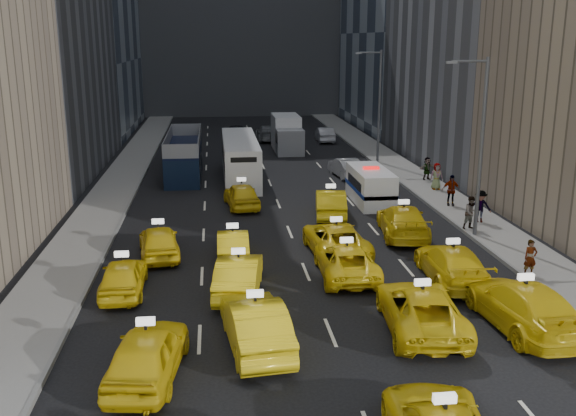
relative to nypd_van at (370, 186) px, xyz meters
name	(u,v)px	position (x,y,z in m)	size (l,w,h in m)	color
ground	(342,360)	(-5.68, -19.61, -1.03)	(160.00, 160.00, 0.00)	black
sidewalk_west	(116,189)	(-16.18, 5.39, -0.95)	(3.00, 90.00, 0.15)	gray
sidewalk_east	(418,181)	(4.82, 5.39, -0.95)	(3.00, 90.00, 0.15)	gray
curb_west	(138,188)	(-14.73, 5.39, -0.94)	(0.15, 90.00, 0.18)	slate
curb_east	(398,181)	(3.37, 5.39, -0.94)	(0.15, 90.00, 0.18)	slate
streetlight_near	(479,142)	(3.50, -7.61, 3.89)	(2.15, 0.22, 9.00)	#595B60
streetlight_far	(378,103)	(3.50, 12.39, 3.89)	(2.15, 0.22, 9.00)	#595B60
taxi_4	(147,353)	(-11.64, -20.00, -0.22)	(1.90, 4.72, 1.61)	yellow
taxi_5	(255,324)	(-8.32, -18.38, -0.20)	(1.76, 5.03, 1.66)	yellow
taxi_6	(421,309)	(-2.51, -17.70, -0.27)	(2.52, 5.47, 1.52)	yellow
taxi_7	(523,305)	(1.05, -18.01, -0.19)	(2.35, 5.78, 1.68)	yellow
taxi_8	(123,276)	(-13.24, -13.17, -0.32)	(1.68, 4.17, 1.42)	yellow
taxi_9	(239,275)	(-8.67, -13.69, -0.25)	(1.64, 4.69, 1.55)	yellow
taxi_10	(346,261)	(-4.05, -12.31, -0.33)	(2.32, 5.03, 1.40)	yellow
taxi_11	(452,264)	(0.20, -13.40, -0.26)	(2.15, 5.28, 1.53)	yellow
taxi_12	(159,241)	(-12.17, -8.82, -0.28)	(1.76, 4.37, 1.49)	yellow
taxi_13	(233,244)	(-8.77, -9.41, -0.36)	(1.41, 4.05, 1.33)	yellow
taxi_14	(336,239)	(-3.94, -9.40, -0.28)	(2.47, 5.35, 1.49)	yellow
taxi_15	(403,221)	(0.00, -6.99, -0.23)	(2.24, 5.50, 1.60)	yellow
taxi_16	(242,195)	(-7.94, -0.23, -0.28)	(1.77, 4.41, 1.50)	yellow
taxi_17	(331,203)	(-3.00, -2.83, -0.25)	(1.65, 4.72, 1.56)	yellow
nypd_van	(370,186)	(0.00, 0.00, 0.00)	(2.76, 5.52, 2.27)	white
double_decker	(184,154)	(-11.73, 9.95, 0.50)	(3.25, 10.74, 3.08)	black
city_bus	(240,159)	(-7.67, 8.05, 0.43)	(2.74, 11.46, 2.94)	silver
box_truck	(287,134)	(-2.95, 19.61, 0.50)	(2.61, 6.91, 3.12)	silver
misc_car_0	(346,167)	(0.04, 7.76, -0.32)	(1.49, 4.29, 1.41)	#94969B
misc_car_1	(186,144)	(-11.99, 19.54, -0.27)	(2.50, 5.43, 1.51)	black
misc_car_2	(268,133)	(-4.18, 25.80, -0.27)	(2.11, 5.20, 1.51)	gray
misc_car_3	(236,132)	(-7.28, 26.16, -0.22)	(1.92, 4.77, 1.62)	black
misc_car_4	(325,134)	(1.35, 24.30, -0.31)	(1.52, 4.36, 1.44)	#A4A5AC
pedestrian_0	(530,258)	(3.57, -13.53, -0.09)	(0.57, 0.38, 1.57)	gray
pedestrian_1	(471,213)	(3.77, -6.66, 0.00)	(0.85, 0.47, 1.76)	gray
pedestrian_2	(480,206)	(4.78, -5.44, 0.00)	(1.14, 0.47, 1.76)	gray
pedestrian_3	(451,190)	(4.49, -1.75, 0.05)	(1.09, 0.50, 1.86)	gray
pedestrian_4	(437,176)	(5.07, 2.46, 0.01)	(0.86, 0.47, 1.77)	gray
pedestrian_5	(427,168)	(5.44, 5.46, -0.07)	(1.49, 0.43, 1.61)	gray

